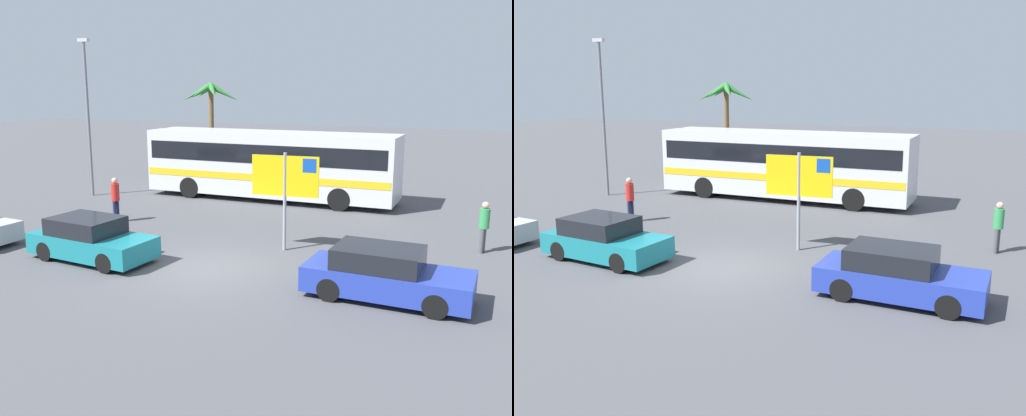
{
  "view_description": "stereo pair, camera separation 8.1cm",
  "coord_description": "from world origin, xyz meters",
  "views": [
    {
      "loc": [
        7.61,
        -13.8,
        5.24
      ],
      "look_at": [
        0.45,
        2.8,
        1.3
      ],
      "focal_mm": 39.23,
      "sensor_mm": 36.0,
      "label": 1
    },
    {
      "loc": [
        7.69,
        -13.76,
        5.24
      ],
      "look_at": [
        0.45,
        2.8,
        1.3
      ],
      "focal_mm": 39.23,
      "sensor_mm": 36.0,
      "label": 2
    }
  ],
  "objects": [
    {
      "name": "lamp_post_left_side",
      "position": [
        -10.44,
        7.79,
        4.04
      ],
      "size": [
        0.56,
        0.2,
        7.42
      ],
      "color": "slate",
      "rests_on": "ground"
    },
    {
      "name": "ground",
      "position": [
        0.0,
        0.0,
        0.0
      ],
      "size": [
        120.0,
        120.0,
        0.0
      ],
      "primitive_type": "plane",
      "color": "#4C4C51"
    },
    {
      "name": "bus_front_coach",
      "position": [
        -2.09,
        10.36,
        1.78
      ],
      "size": [
        11.84,
        2.63,
        3.17
      ],
      "color": "silver",
      "rests_on": "ground"
    },
    {
      "name": "ferry_sign",
      "position": [
        1.54,
        2.72,
        2.33
      ],
      "size": [
        2.2,
        0.23,
        3.2
      ],
      "rotation": [
        0.0,
        0.0,
        0.08
      ],
      "color": "gray",
      "rests_on": "ground"
    },
    {
      "name": "pedestrian_near_sign",
      "position": [
        -5.96,
        3.73,
        1.05
      ],
      "size": [
        0.32,
        0.32,
        1.76
      ],
      "rotation": [
        0.0,
        0.0,
        6.26
      ],
      "color": "#1E2347",
      "rests_on": "ground"
    },
    {
      "name": "palm_tree_seaside",
      "position": [
        -8.62,
        16.9,
        4.5
      ],
      "size": [
        3.56,
        3.67,
        5.48
      ],
      "color": "brown",
      "rests_on": "ground"
    },
    {
      "name": "pedestrian_crossing_lot",
      "position": [
        7.44,
        4.96,
        0.98
      ],
      "size": [
        0.32,
        0.32,
        1.67
      ],
      "rotation": [
        0.0,
        0.0,
        2.86
      ],
      "color": "#4C4C51",
      "rests_on": "ground"
    },
    {
      "name": "car_blue",
      "position": [
        5.3,
        -0.3,
        0.63
      ],
      "size": [
        4.17,
        1.8,
        1.32
      ],
      "rotation": [
        0.0,
        0.0,
        -0.03
      ],
      "color": "#23389E",
      "rests_on": "ground"
    },
    {
      "name": "car_teal",
      "position": [
        -3.62,
        -0.6,
        0.63
      ],
      "size": [
        4.07,
        2.07,
        1.32
      ],
      "rotation": [
        0.0,
        0.0,
        -0.09
      ],
      "color": "#19757F",
      "rests_on": "ground"
    }
  ]
}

